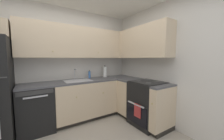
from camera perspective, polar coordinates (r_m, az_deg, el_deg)
wall_back at (r=3.14m, az=-21.64°, el=2.57°), size 3.52×0.05×2.54m
wall_right at (r=2.75m, az=25.47°, el=2.13°), size 0.05×3.30×2.54m
dishwasher at (r=2.91m, az=-31.08°, el=-14.78°), size 0.60×0.63×0.87m
lower_cabinets_back at (r=3.09m, az=-11.93°, el=-12.93°), size 1.37×0.62×0.87m
countertop_back at (r=2.98m, az=-12.11°, el=-4.72°), size 2.57×0.60×0.03m
lower_cabinets_right at (r=3.00m, az=12.06°, el=-13.48°), size 0.62×1.14×0.87m
countertop_right at (r=2.89m, az=12.19°, el=-5.02°), size 0.60×1.14×0.03m
oven_range at (r=2.85m, az=15.81°, el=-14.12°), size 0.68×0.62×1.06m
upper_cabinets_back at (r=3.04m, az=-16.26°, el=11.86°), size 2.25×0.34×0.69m
upper_cabinets_right at (r=3.11m, az=11.70°, el=11.80°), size 0.32×1.68×0.69m
sink at (r=2.90m, az=-15.16°, el=-5.51°), size 0.57×0.40×0.10m
faucet at (r=3.07m, az=-16.35°, el=-1.41°), size 0.07×0.16×0.25m
soap_bottle at (r=3.20m, az=-10.15°, el=-2.08°), size 0.05×0.05×0.20m
paper_towel_roll at (r=3.36m, az=-3.23°, el=-0.87°), size 0.11×0.11×0.33m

